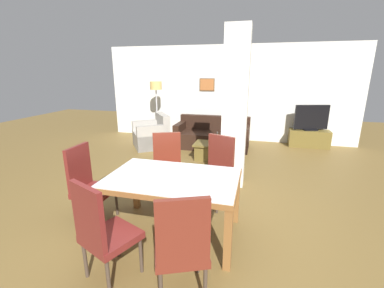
% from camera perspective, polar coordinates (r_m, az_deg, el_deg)
% --- Properties ---
extents(ground_plane, '(18.00, 18.00, 0.00)m').
position_cam_1_polar(ground_plane, '(3.47, -4.08, -18.93)').
color(ground_plane, brown).
extents(back_wall, '(7.20, 0.09, 2.70)m').
position_cam_1_polar(back_wall, '(7.65, 7.62, 11.03)').
color(back_wall, silver).
rests_on(back_wall, ground_plane).
extents(divider_pillar, '(0.41, 0.30, 2.70)m').
position_cam_1_polar(divider_pillar, '(4.44, 9.52, 7.50)').
color(divider_pillar, silver).
rests_on(divider_pillar, ground_plane).
extents(dining_table, '(1.57, 1.01, 0.77)m').
position_cam_1_polar(dining_table, '(3.16, -4.30, -9.79)').
color(dining_table, brown).
rests_on(dining_table, ground_plane).
extents(dining_chair_near_right, '(0.60, 0.60, 1.05)m').
position_cam_1_polar(dining_chair_near_right, '(2.35, -2.33, -21.42)').
color(dining_chair_near_right, maroon).
rests_on(dining_chair_near_right, ground_plane).
extents(dining_chair_near_left, '(0.60, 0.60, 1.05)m').
position_cam_1_polar(dining_chair_near_left, '(2.65, -19.33, -17.60)').
color(dining_chair_near_left, maroon).
rests_on(dining_chair_near_left, ground_plane).
extents(dining_chair_far_right, '(0.60, 0.60, 1.05)m').
position_cam_1_polar(dining_chair_far_right, '(3.93, 5.50, -5.42)').
color(dining_chair_far_right, maroon).
rests_on(dining_chair_far_right, ground_plane).
extents(dining_chair_head_left, '(0.46, 0.46, 1.05)m').
position_cam_1_polar(dining_chair_head_left, '(3.72, -22.08, -7.84)').
color(dining_chair_head_left, maroon).
rests_on(dining_chair_head_left, ground_plane).
extents(dining_chair_far_left, '(0.61, 0.61, 1.05)m').
position_cam_1_polar(dining_chair_far_left, '(4.08, -5.41, -4.59)').
color(dining_chair_far_left, maroon).
rests_on(dining_chair_far_left, ground_plane).
extents(sofa, '(1.92, 0.89, 0.80)m').
position_cam_1_polar(sofa, '(6.91, 4.56, 1.59)').
color(sofa, black).
rests_on(sofa, ground_plane).
extents(armchair, '(1.21, 1.23, 0.88)m').
position_cam_1_polar(armchair, '(7.00, -8.77, 1.83)').
color(armchair, '#A39E96').
rests_on(armchair, ground_plane).
extents(coffee_table, '(0.72, 0.56, 0.38)m').
position_cam_1_polar(coffee_table, '(5.97, 4.00, -1.54)').
color(coffee_table, brown).
rests_on(coffee_table, ground_plane).
extents(bottle, '(0.07, 0.07, 0.27)m').
position_cam_1_polar(bottle, '(5.91, 5.63, 1.15)').
color(bottle, '#B2B7BC').
rests_on(bottle, coffee_table).
extents(tv_stand, '(1.02, 0.40, 0.46)m').
position_cam_1_polar(tv_stand, '(7.61, 24.52, 1.14)').
color(tv_stand, brown).
rests_on(tv_stand, ground_plane).
extents(tv_screen, '(0.88, 0.30, 0.68)m').
position_cam_1_polar(tv_screen, '(7.50, 25.01, 5.26)').
color(tv_screen, black).
rests_on(tv_screen, tv_stand).
extents(floor_lamp, '(0.33, 0.33, 1.70)m').
position_cam_1_polar(floor_lamp, '(7.43, -7.98, 11.51)').
color(floor_lamp, '#B7B7BC').
rests_on(floor_lamp, ground_plane).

